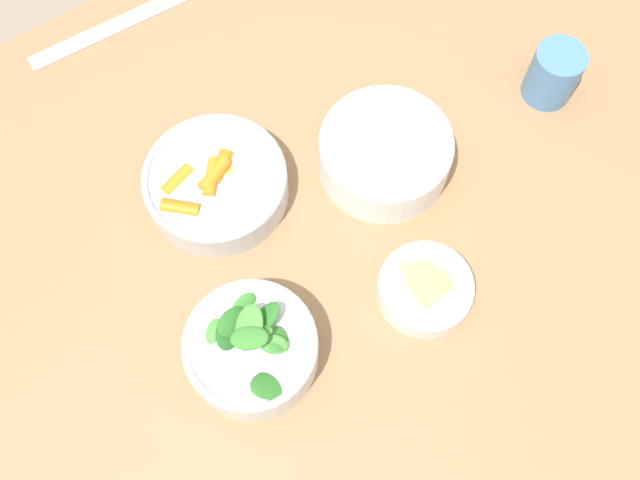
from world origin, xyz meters
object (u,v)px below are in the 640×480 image
object	(u,v)px
bowl_greens	(252,348)
cup	(554,75)
bowl_carrots	(215,183)
ruler	(128,20)
bowl_beans_hotdog	(385,154)
bowl_cookies	(425,288)

from	to	relation	value
bowl_greens	cup	size ratio (longest dim) A/B	1.91
bowl_carrots	ruler	distance (m)	0.34
bowl_beans_hotdog	bowl_carrots	bearing A→B (deg)	156.35
bowl_carrots	cup	xyz separation A→B (m)	(0.49, -0.13, 0.01)
bowl_carrots	bowl_greens	distance (m)	0.24
bowl_beans_hotdog	ruler	world-z (taller)	bowl_beans_hotdog
cup	bowl_carrots	bearing A→B (deg)	165.19
bowl_greens	bowl_carrots	bearing A→B (deg)	70.08
bowl_greens	ruler	world-z (taller)	bowl_greens
bowl_greens	bowl_cookies	xyz separation A→B (m)	(0.23, -0.05, -0.02)
bowl_carrots	bowl_beans_hotdog	distance (m)	0.24
bowl_carrots	cup	size ratio (longest dim) A/B	2.29
bowl_carrots	bowl_cookies	bearing A→B (deg)	-62.30
bowl_beans_hotdog	cup	bearing A→B (deg)	-7.29
cup	bowl_greens	bearing A→B (deg)	-170.53
ruler	cup	bearing A→B (deg)	-45.90
bowl_carrots	bowl_greens	world-z (taller)	bowl_greens
bowl_carrots	bowl_greens	xyz separation A→B (m)	(-0.08, -0.22, 0.01)
bowl_carrots	ruler	world-z (taller)	bowl_carrots
bowl_carrots	ruler	xyz separation A→B (m)	(0.04, 0.34, -0.03)
bowl_cookies	ruler	size ratio (longest dim) A/B	0.38
bowl_cookies	bowl_carrots	bearing A→B (deg)	117.70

